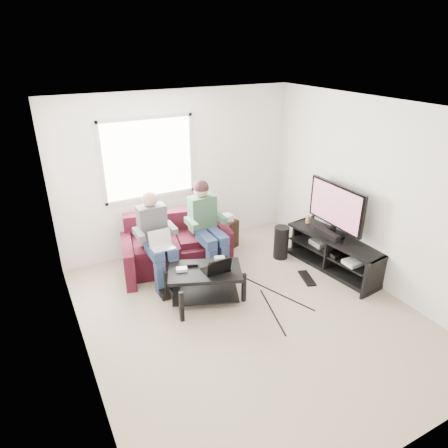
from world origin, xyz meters
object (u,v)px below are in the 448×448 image
(sofa, at_px, (176,247))
(subwoofer, at_px, (281,242))
(tv_stand, at_px, (335,255))
(tv, at_px, (336,207))
(coffee_table, at_px, (205,278))
(end_table, at_px, (225,233))

(sofa, bearing_deg, subwoofer, -20.82)
(tv_stand, relative_size, tv, 1.53)
(coffee_table, distance_m, subwoofer, 1.68)
(sofa, relative_size, tv_stand, 1.12)
(tv, bearing_deg, end_table, 130.83)
(coffee_table, height_order, tv, tv)
(subwoofer, bearing_deg, sofa, 159.18)
(end_table, bearing_deg, tv, -49.17)
(tv_stand, distance_m, end_table, 1.84)
(end_table, bearing_deg, subwoofer, -50.75)
(sofa, distance_m, tv, 2.51)
(tv, bearing_deg, coffee_table, 178.04)
(sofa, relative_size, coffee_table, 1.68)
(sofa, bearing_deg, tv_stand, -31.08)
(coffee_table, bearing_deg, tv, -1.96)
(coffee_table, xyz_separation_m, tv, (2.14, -0.07, 0.64))
(sofa, distance_m, end_table, 0.97)
(tv, height_order, subwoofer, tv)
(sofa, xyz_separation_m, tv_stand, (2.11, -1.27, -0.06))
(sofa, xyz_separation_m, tv, (2.11, -1.17, 0.69))
(tv, xyz_separation_m, subwoofer, (-0.53, 0.57, -0.73))
(sofa, bearing_deg, end_table, 9.35)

